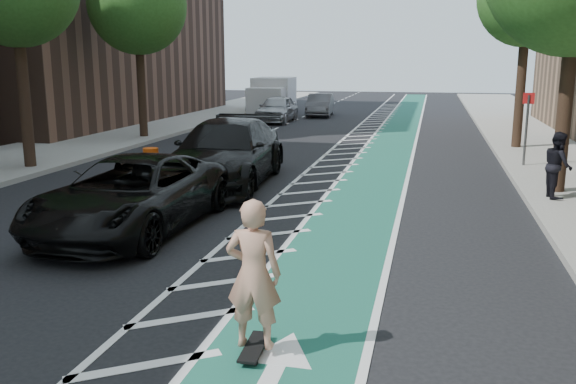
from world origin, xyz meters
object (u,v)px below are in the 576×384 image
(skateboarder, at_px, (254,274))
(barrel_a, at_px, (151,162))
(suv_far, at_px, (226,153))
(suv_near, at_px, (132,194))

(skateboarder, distance_m, barrel_a, 12.47)
(suv_far, height_order, barrel_a, suv_far)
(barrel_a, bearing_deg, suv_far, -18.67)
(skateboarder, height_order, suv_near, skateboarder)
(skateboarder, relative_size, suv_near, 0.33)
(suv_near, distance_m, suv_far, 5.01)
(suv_near, xyz_separation_m, barrel_a, (-2.44, 5.94, -0.38))
(suv_near, xyz_separation_m, suv_far, (0.32, 5.00, 0.14))
(suv_near, height_order, barrel_a, suv_near)
(suv_near, bearing_deg, suv_far, 87.67)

